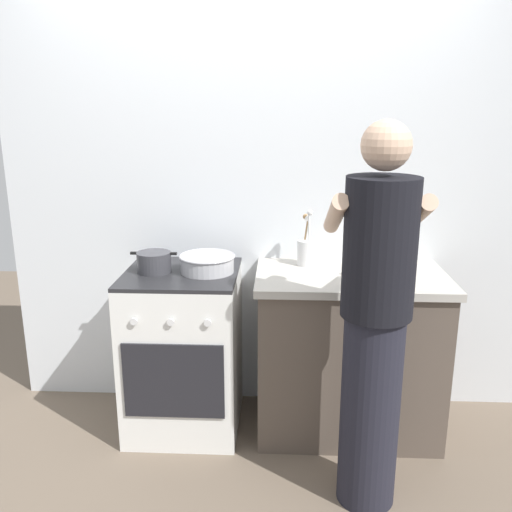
% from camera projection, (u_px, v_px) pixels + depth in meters
% --- Properties ---
extents(ground, '(6.00, 6.00, 0.00)m').
position_uv_depth(ground, '(246.00, 438.00, 2.95)').
color(ground, '#6B5B4C').
extents(back_wall, '(3.20, 0.10, 2.50)m').
position_uv_depth(back_wall, '(285.00, 197.00, 3.09)').
color(back_wall, silver).
rests_on(back_wall, ground).
extents(countertop, '(1.00, 0.60, 0.90)m').
position_uv_depth(countertop, '(348.00, 353.00, 2.95)').
color(countertop, brown).
rests_on(countertop, ground).
extents(stove_range, '(0.60, 0.62, 0.90)m').
position_uv_depth(stove_range, '(184.00, 350.00, 2.99)').
color(stove_range, white).
rests_on(stove_range, ground).
extents(pot, '(0.25, 0.18, 0.11)m').
position_uv_depth(pot, '(154.00, 262.00, 2.85)').
color(pot, '#38383D').
rests_on(pot, stove_range).
extents(mixing_bowl, '(0.30, 0.30, 0.09)m').
position_uv_depth(mixing_bowl, '(207.00, 263.00, 2.86)').
color(mixing_bowl, '#B7B7BC').
rests_on(mixing_bowl, stove_range).
extents(utensil_crock, '(0.10, 0.10, 0.31)m').
position_uv_depth(utensil_crock, '(306.00, 250.00, 2.97)').
color(utensil_crock, silver).
rests_on(utensil_crock, countertop).
extents(spice_bottle, '(0.04, 0.04, 0.09)m').
position_uv_depth(spice_bottle, '(358.00, 269.00, 2.77)').
color(spice_bottle, silver).
rests_on(spice_bottle, countertop).
extents(oil_bottle, '(0.06, 0.06, 0.25)m').
position_uv_depth(oil_bottle, '(399.00, 260.00, 2.70)').
color(oil_bottle, gold).
rests_on(oil_bottle, countertop).
extents(person, '(0.41, 0.50, 1.70)m').
position_uv_depth(person, '(375.00, 323.00, 2.29)').
color(person, black).
rests_on(person, ground).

